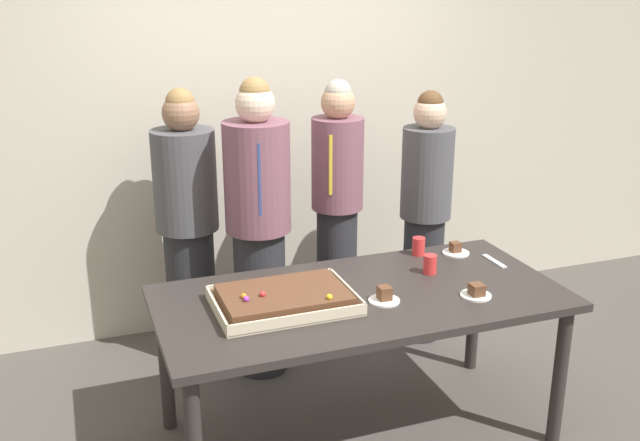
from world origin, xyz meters
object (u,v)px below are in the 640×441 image
(plated_slice_near_left, at_px, (384,297))
(person_far_right_suit, at_px, (259,227))
(plated_slice_far_left, at_px, (476,292))
(cake_server_utensil, at_px, (494,261))
(plated_slice_near_right, at_px, (456,250))
(drink_cup_nearest, at_px, (419,246))
(sheet_cake, at_px, (284,299))
(person_green_shirt_behind, at_px, (188,225))
(party_table, at_px, (361,310))
(person_serving_front, at_px, (425,214))
(drink_cup_middle, at_px, (430,264))
(person_striped_tie_right, at_px, (337,211))

(plated_slice_near_left, distance_m, person_far_right_suit, 1.00)
(plated_slice_far_left, xyz_separation_m, cake_server_utensil, (0.34, 0.36, -0.02))
(plated_slice_near_right, bearing_deg, cake_server_utensil, -53.92)
(plated_slice_near_right, xyz_separation_m, drink_cup_nearest, (-0.20, 0.05, 0.03))
(plated_slice_near_right, bearing_deg, plated_slice_near_left, -145.51)
(plated_slice_far_left, height_order, cake_server_utensil, plated_slice_far_left)
(person_far_right_suit, bearing_deg, drink_cup_nearest, 68.76)
(sheet_cake, bearing_deg, person_green_shirt_behind, 102.20)
(person_green_shirt_behind, height_order, person_far_right_suit, person_far_right_suit)
(sheet_cake, distance_m, person_green_shirt_behind, 1.16)
(person_green_shirt_behind, bearing_deg, sheet_cake, -0.02)
(party_table, distance_m, plated_slice_far_left, 0.57)
(plated_slice_near_left, bearing_deg, drink_cup_nearest, 48.55)
(party_table, height_order, cake_server_utensil, cake_server_utensil)
(plated_slice_near_right, distance_m, person_serving_front, 0.55)
(plated_slice_far_left, distance_m, drink_cup_middle, 0.35)
(plated_slice_near_left, relative_size, drink_cup_nearest, 1.50)
(drink_cup_middle, bearing_deg, cake_server_utensil, 3.11)
(plated_slice_near_left, relative_size, person_green_shirt_behind, 0.09)
(person_serving_front, bearing_deg, drink_cup_middle, 27.68)
(person_serving_front, xyz_separation_m, person_far_right_suit, (-1.10, -0.05, 0.06))
(party_table, distance_m, plated_slice_near_right, 0.79)
(drink_cup_nearest, bearing_deg, plated_slice_near_left, -131.45)
(drink_cup_middle, relative_size, person_green_shirt_behind, 0.06)
(party_table, bearing_deg, drink_cup_middle, 15.85)
(drink_cup_nearest, xyz_separation_m, cake_server_utensil, (0.34, -0.24, -0.05))
(plated_slice_near_left, height_order, drink_cup_nearest, drink_cup_nearest)
(sheet_cake, xyz_separation_m, drink_cup_middle, (0.83, 0.13, 0.01))
(plated_slice_near_left, xyz_separation_m, drink_cup_nearest, (0.44, 0.50, 0.03))
(person_green_shirt_behind, bearing_deg, plated_slice_near_left, 17.61)
(plated_slice_near_left, distance_m, person_green_shirt_behind, 1.43)
(drink_cup_nearest, height_order, person_far_right_suit, person_far_right_suit)
(sheet_cake, distance_m, drink_cup_middle, 0.84)
(sheet_cake, relative_size, plated_slice_near_left, 4.32)
(person_serving_front, distance_m, person_striped_tie_right, 0.56)
(plated_slice_near_right, xyz_separation_m, person_far_right_suit, (-1.00, 0.49, 0.10))
(drink_cup_middle, relative_size, person_far_right_suit, 0.06)
(person_serving_front, xyz_separation_m, person_green_shirt_behind, (-1.45, 0.25, 0.01))
(sheet_cake, xyz_separation_m, plated_slice_far_left, (0.90, -0.21, -0.02))
(plated_slice_near_left, height_order, cake_server_utensil, plated_slice_near_left)
(drink_cup_middle, xyz_separation_m, person_green_shirt_behind, (-1.08, 1.00, 0.02))
(plated_slice_near_right, height_order, cake_server_utensil, plated_slice_near_right)
(sheet_cake, bearing_deg, plated_slice_near_right, 16.81)
(person_green_shirt_behind, relative_size, person_far_right_suit, 0.95)
(party_table, xyz_separation_m, person_green_shirt_behind, (-0.64, 1.13, 0.16))
(person_serving_front, relative_size, person_striped_tie_right, 0.95)
(plated_slice_far_left, relative_size, cake_server_utensil, 0.75)
(person_striped_tie_right, distance_m, person_far_right_suit, 0.57)
(drink_cup_middle, height_order, person_striped_tie_right, person_striped_tie_right)
(drink_cup_nearest, bearing_deg, cake_server_utensil, -35.18)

